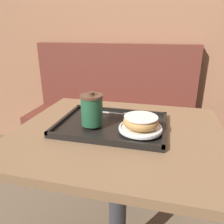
{
  "coord_description": "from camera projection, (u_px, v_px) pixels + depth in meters",
  "views": [
    {
      "loc": [
        0.16,
        -0.76,
        1.1
      ],
      "look_at": [
        -0.03,
        0.03,
        0.8
      ],
      "focal_mm": 35.0,
      "sensor_mm": 36.0,
      "label": 1
    }
  ],
  "objects": [
    {
      "name": "donut_chocolate_glazed",
      "position": [
        141.0,
        121.0,
        0.8
      ],
      "size": [
        0.13,
        0.13,
        0.04
      ],
      "color": "tan",
      "rests_on": "plate_with_chocolate_donut"
    },
    {
      "name": "serving_tray",
      "position": [
        112.0,
        125.0,
        0.89
      ],
      "size": [
        0.43,
        0.32,
        0.02
      ],
      "color": "black",
      "rests_on": "cafe_table"
    },
    {
      "name": "booth_bench",
      "position": [
        110.0,
        129.0,
        1.85
      ],
      "size": [
        1.34,
        0.44,
        1.0
      ],
      "color": "brown",
      "rests_on": "ground_plane"
    },
    {
      "name": "wall_behind",
      "position": [
        149.0,
        16.0,
        1.69
      ],
      "size": [
        8.0,
        0.05,
        2.4
      ],
      "color": "#9E6B4C",
      "rests_on": "ground_plane"
    },
    {
      "name": "spoon",
      "position": [
        121.0,
        114.0,
        0.95
      ],
      "size": [
        0.16,
        0.03,
        0.01
      ],
      "rotation": [
        0.0,
        0.0,
        6.21
      ],
      "color": "silver",
      "rests_on": "serving_tray"
    },
    {
      "name": "cafe_table",
      "position": [
        118.0,
        169.0,
        0.92
      ],
      "size": [
        0.81,
        0.7,
        0.73
      ],
      "color": "#846042",
      "rests_on": "ground_plane"
    },
    {
      "name": "coffee_cup_front",
      "position": [
        92.0,
        110.0,
        0.84
      ],
      "size": [
        0.09,
        0.09,
        0.13
      ],
      "color": "#235638",
      "rests_on": "serving_tray"
    },
    {
      "name": "plate_with_chocolate_donut",
      "position": [
        140.0,
        128.0,
        0.81
      ],
      "size": [
        0.16,
        0.16,
        0.01
      ],
      "color": "white",
      "rests_on": "serving_tray"
    }
  ]
}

